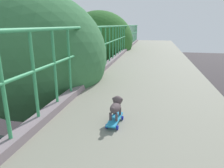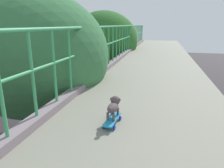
% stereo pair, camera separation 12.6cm
% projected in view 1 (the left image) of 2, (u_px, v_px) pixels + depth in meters
% --- Properties ---
extents(car_red_taxi_fifth, '(1.95, 4.13, 1.57)m').
position_uv_depth(car_red_taxi_fifth, '(61.00, 139.00, 12.46)').
color(car_red_taxi_fifth, red).
rests_on(car_red_taxi_fifth, ground).
extents(city_bus, '(2.49, 11.28, 3.10)m').
position_uv_depth(city_bus, '(75.00, 74.00, 24.20)').
color(city_bus, white).
rests_on(city_bus, ground).
extents(roadside_tree_mid, '(3.78, 3.78, 8.30)m').
position_uv_depth(roadside_tree_mid, '(35.00, 61.00, 5.40)').
color(roadside_tree_mid, '#483D31').
rests_on(roadside_tree_mid, ground).
extents(roadside_tree_far, '(3.89, 3.89, 8.22)m').
position_uv_depth(roadside_tree_far, '(100.00, 43.00, 12.00)').
color(roadside_tree_far, '#4E3C32').
rests_on(roadside_tree_far, ground).
extents(toy_skateboard, '(0.20, 0.49, 0.08)m').
position_uv_depth(toy_skateboard, '(115.00, 120.00, 2.92)').
color(toy_skateboard, '#2492C6').
rests_on(toy_skateboard, overpass_deck).
extents(small_dog, '(0.17, 0.40, 0.28)m').
position_uv_depth(small_dog, '(116.00, 106.00, 2.94)').
color(small_dog, '#514346').
rests_on(small_dog, toy_skateboard).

